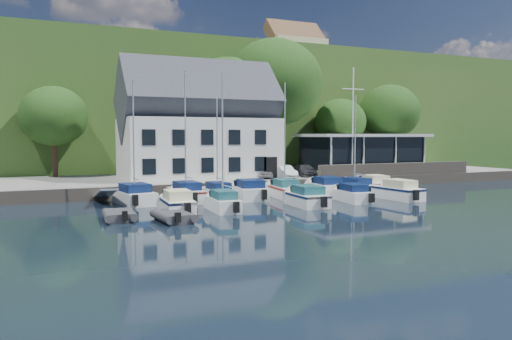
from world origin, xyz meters
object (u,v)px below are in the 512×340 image
object	(u,v)px
car_dgrey	(304,170)
car_blue	(334,169)
harbor_building	(199,131)
boat_r1_4	(285,141)
boat_r1_5	(326,186)
boat_r2_4	(398,189)
boat_r2_0	(177,202)
boat_r1_0	(134,140)
boat_r2_2	(306,196)
boat_r1_3	(249,189)
boat_r1_7	(374,183)
boat_r2_3	(352,193)
boat_r2_1	(223,146)
car_white	(285,172)
dinghy_1	(174,215)
club_pavilion	(362,153)
boat_r1_2	(217,145)
boat_r1_1	(185,140)
boat_r1_6	(355,145)
dinghy_0	(119,214)
car_silver	(262,172)
flagpole	(353,122)

from	to	relation	value
car_dgrey	car_blue	xyz separation A→B (m)	(3.25, -0.24, 0.03)
harbor_building	boat_r1_4	xyz separation A→B (m)	(4.16, -9.44, -0.81)
boat_r1_5	boat_r2_4	xyz separation A→B (m)	(3.44, -4.90, 0.02)
boat_r2_0	boat_r1_0	bearing A→B (deg)	110.71
car_dgrey	boat_r2_2	distance (m)	13.55
boat_r1_4	boat_r2_2	size ratio (longest dim) A/B	1.60
boat_r1_3	boat_r1_7	size ratio (longest dim) A/B	1.03
boat_r2_2	boat_r2_3	distance (m)	4.38
boat_r2_1	boat_r2_3	xyz separation A→B (m)	(10.49, 0.55, -3.57)
car_white	boat_r2_2	bearing A→B (deg)	-104.81
boat_r2_3	dinghy_1	xyz separation A→B (m)	(-14.45, -3.15, -0.30)
club_pavilion	boat_r2_3	world-z (taller)	club_pavilion
boat_r2_2	harbor_building	bearing A→B (deg)	106.17
boat_r1_2	boat_r1_5	distance (m)	10.08
car_white	boat_r2_1	world-z (taller)	boat_r2_1
car_blue	boat_r1_0	distance (m)	21.67
car_white	boat_r1_3	distance (m)	7.94
car_dgrey	boat_r1_1	world-z (taller)	boat_r1_1
boat_r1_6	dinghy_1	bearing A→B (deg)	-160.77
boat_r1_6	boat_r1_0	bearing A→B (deg)	174.18
boat_r1_2	boat_r1_5	size ratio (longest dim) A/B	1.50
boat_r1_5	boat_r2_2	world-z (taller)	boat_r1_5
harbor_building	dinghy_1	size ratio (longest dim) A/B	4.48
car_white	boat_r1_7	xyz separation A→B (m)	(6.39, -4.90, -0.86)
boat_r1_6	car_blue	bearing A→B (deg)	68.02
car_dgrey	dinghy_1	size ratio (longest dim) A/B	1.25
boat_r1_1	dinghy_0	xyz separation A→B (m)	(-5.84, -6.42, -4.26)
car_white	boat_r1_0	distance (m)	15.62
boat_r2_1	boat_r2_3	distance (m)	11.10
car_blue	boat_r1_7	world-z (taller)	car_blue
car_blue	boat_r1_2	distance (m)	15.73
boat_r1_5	boat_r2_4	size ratio (longest dim) A/B	0.95
boat_r1_1	boat_r1_2	distance (m)	2.52
boat_r1_1	car_silver	bearing A→B (deg)	31.83
car_blue	boat_r2_3	xyz separation A→B (m)	(-5.43, -10.89, -0.93)
flagpole	car_white	bearing A→B (deg)	-178.79
boat_r1_2	boat_r2_3	bearing A→B (deg)	-31.28
car_blue	boat_r1_5	bearing A→B (deg)	-119.80
car_white	boat_r2_3	xyz separation A→B (m)	(0.66, -9.80, -0.92)
car_silver	dinghy_0	world-z (taller)	car_silver
car_white	boat_r1_6	xyz separation A→B (m)	(3.91, -5.48, 2.57)
flagpole	dinghy_1	xyz separation A→B (m)	(-21.36, -13.11, -5.92)
car_silver	flagpole	bearing A→B (deg)	2.95
car_dgrey	dinghy_0	size ratio (longest dim) A/B	1.26
club_pavilion	boat_r1_1	xyz separation A→B (m)	(-21.74, -8.17, 1.58)
harbor_building	dinghy_0	distance (m)	18.56
boat_r2_4	boat_r1_0	bearing A→B (deg)	159.43
boat_r1_1	dinghy_1	xyz separation A→B (m)	(-3.05, -8.17, -4.26)
boat_r1_0	boat_r2_3	size ratio (longest dim) A/B	1.68
car_blue	dinghy_1	distance (m)	24.37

